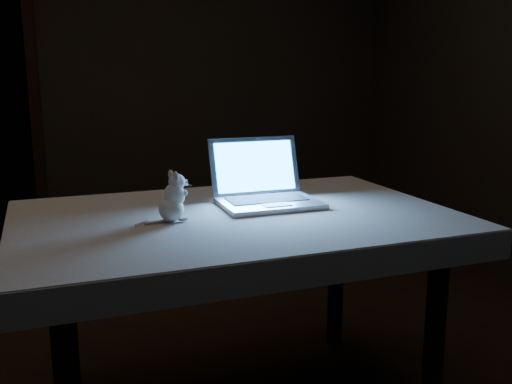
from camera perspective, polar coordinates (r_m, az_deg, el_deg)
name	(u,v)px	position (r m, az deg, el deg)	size (l,w,h in m)	color
floor	(166,384)	(2.58, -9.04, -18.39)	(5.00, 5.00, 0.00)	black
back_wall	(115,71)	(4.72, -13.91, 11.68)	(4.50, 0.04, 2.60)	black
table	(237,316)	(2.21, -1.93, -12.26)	(1.46, 0.94, 0.78)	black
tablecloth	(223,225)	(2.11, -3.29, -3.29)	(1.56, 1.04, 0.10)	beige
laptop	(270,173)	(2.17, 1.39, 1.88)	(0.37, 0.33, 0.25)	#B4B4B9
plush_mouse	(171,197)	(1.97, -8.50, -0.46)	(0.13, 0.13, 0.17)	white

